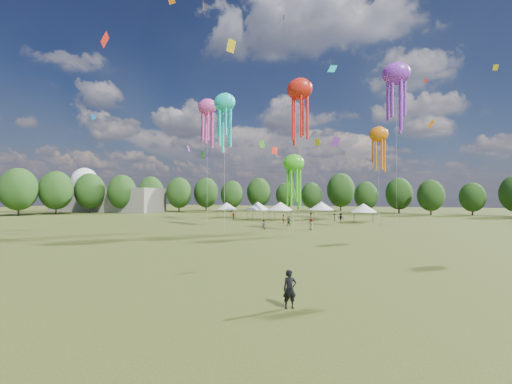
% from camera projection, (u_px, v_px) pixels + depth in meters
% --- Properties ---
extents(ground, '(300.00, 300.00, 0.00)m').
position_uv_depth(ground, '(165.00, 285.00, 20.35)').
color(ground, '#384416').
rests_on(ground, ground).
extents(observer_main, '(0.83, 0.75, 1.92)m').
position_uv_depth(observer_main, '(290.00, 289.00, 16.08)').
color(observer_main, black).
rests_on(observer_main, ground).
extents(spectator_near, '(0.86, 0.73, 1.57)m').
position_uv_depth(spectator_near, '(264.00, 225.00, 53.01)').
color(spectator_near, gray).
rests_on(spectator_near, ground).
extents(spectators_far, '(25.28, 22.08, 1.89)m').
position_uv_depth(spectators_far, '(306.00, 219.00, 64.57)').
color(spectators_far, gray).
rests_on(spectators_far, ground).
extents(festival_tents, '(37.94, 10.06, 4.19)m').
position_uv_depth(festival_tents, '(289.00, 206.00, 73.81)').
color(festival_tents, '#47474C').
rests_on(festival_tents, ground).
extents(show_kites, '(41.44, 24.78, 32.12)m').
position_uv_depth(show_kites, '(317.00, 107.00, 60.40)').
color(show_kites, '#1AE0D5').
rests_on(show_kites, ground).
extents(small_kites, '(78.25, 55.79, 45.10)m').
position_uv_depth(small_kites, '(306.00, 70.00, 59.92)').
color(small_kites, '#1AE0D5').
rests_on(small_kites, ground).
extents(treeline, '(201.57, 95.24, 13.43)m').
position_uv_depth(treeline, '(296.00, 192.00, 81.02)').
color(treeline, '#38281C').
rests_on(treeline, ground).
extents(hangar, '(40.00, 12.00, 8.00)m').
position_uv_depth(hangar, '(107.00, 200.00, 111.23)').
color(hangar, gray).
rests_on(hangar, ground).
extents(radome, '(9.00, 9.00, 16.00)m').
position_uv_depth(radome, '(85.00, 184.00, 121.97)').
color(radome, white).
rests_on(radome, ground).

